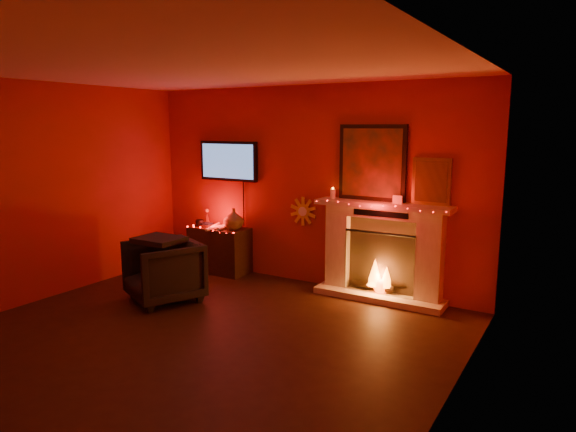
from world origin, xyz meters
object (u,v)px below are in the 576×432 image
object	(u,v)px
console_table	(221,246)
armchair	(163,271)
tv	(229,161)
sunburst_clock	(303,211)
fireplace	(382,242)

from	to	relation	value
console_table	armchair	bearing A→B (deg)	-82.00
armchair	tv	bearing A→B (deg)	120.90
tv	sunburst_clock	world-z (taller)	tv
armchair	console_table	bearing A→B (deg)	123.06
fireplace	tv	size ratio (longest dim) A/B	1.76
tv	armchair	xyz separation A→B (m)	(0.16, -1.57, -1.27)
armchair	sunburst_clock	bearing A→B (deg)	80.84
fireplace	sunburst_clock	distance (m)	1.23
console_table	tv	bearing A→B (deg)	80.35
tv	console_table	size ratio (longest dim) A/B	1.26
fireplace	sunburst_clock	size ratio (longest dim) A/B	5.45
sunburst_clock	armchair	size ratio (longest dim) A/B	0.48
fireplace	armchair	size ratio (longest dim) A/B	2.60
fireplace	armchair	distance (m)	2.75
tv	armchair	bearing A→B (deg)	-84.16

